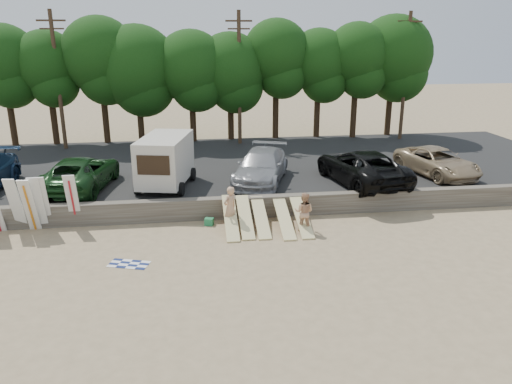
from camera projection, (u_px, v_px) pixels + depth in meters
ground at (232, 243)px, 20.59m from camera, size 120.00×120.00×0.00m
seawall at (226, 208)px, 23.26m from camera, size 44.00×0.50×1.00m
parking_lot at (217, 169)px, 30.38m from camera, size 44.00×14.50×0.70m
treeline at (212, 61)px, 35.18m from camera, size 32.69×5.86×8.89m
utility_poles at (239, 76)px, 34.26m from camera, size 25.80×0.26×9.00m
box_trailer at (165, 159)px, 25.22m from camera, size 3.07×4.50×2.64m
car_1 at (80, 173)px, 25.17m from camera, size 3.60×6.31×1.66m
car_2 at (261, 166)px, 26.36m from camera, size 4.03×6.17×1.66m
car_3 at (361, 167)px, 26.14m from camera, size 3.96×6.75×1.76m
car_4 at (437, 162)px, 27.64m from camera, size 3.56×5.75×1.48m
surfboard_upright_3 at (16, 205)px, 21.41m from camera, size 0.58×0.85×2.51m
surfboard_upright_4 at (29, 205)px, 21.33m from camera, size 0.53×0.87×2.49m
surfboard_upright_5 at (38, 204)px, 21.51m from camera, size 0.52×0.74×2.53m
surfboard_upright_6 at (43, 203)px, 21.61m from camera, size 0.55×0.81×2.52m
surfboard_upright_7 at (73, 201)px, 21.82m from camera, size 0.50×0.70×2.53m
surfboard_low_0 at (231, 218)px, 21.78m from camera, size 0.56×2.81×1.19m
surfboard_low_1 at (245, 217)px, 22.01m from camera, size 0.56×2.84×1.09m
surfboard_low_2 at (261, 217)px, 22.08m from camera, size 0.56×2.87×1.02m
surfboard_low_3 at (284, 218)px, 22.01m from camera, size 0.56×2.89×0.94m
surfboard_low_4 at (302, 217)px, 22.14m from camera, size 0.56×2.88×0.99m
beachgoer_a at (230, 208)px, 21.87m from camera, size 0.84×0.80×1.94m
beachgoer_b at (304, 212)px, 21.62m from camera, size 1.05×0.96×1.75m
cooler at (209, 222)px, 22.50m from camera, size 0.45×0.39×0.32m
gear_bag at (229, 220)px, 22.82m from camera, size 0.33×0.29×0.22m
beach_towel at (129, 264)px, 18.75m from camera, size 1.89×1.89×0.00m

